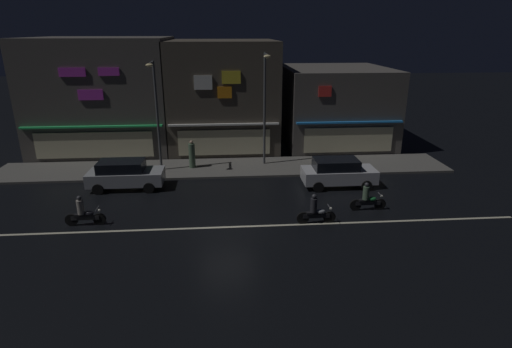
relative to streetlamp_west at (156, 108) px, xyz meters
name	(u,v)px	position (x,y,z in m)	size (l,w,h in m)	color
ground_plane	(226,227)	(4.16, -8.23, -4.25)	(140.00, 140.00, 0.00)	black
lane_divider_stripe	(226,227)	(4.16, -8.23, -4.25)	(28.37, 0.16, 0.01)	beige
sidewalk_far	(225,168)	(4.16, 0.48, -4.18)	(29.86, 3.93, 0.14)	#5B5954
storefront_left_block	(334,106)	(13.11, 6.96, -1.25)	(8.10, 9.19, 6.02)	#56514C
storefront_center_block	(106,94)	(-4.80, 6.78, -0.10)	(9.96, 8.82, 8.31)	#56514C
storefront_right_block	(223,94)	(4.16, 6.75, -0.21)	(8.10, 8.77, 8.09)	#4C443A
streetlamp_west	(156,108)	(0.00, 0.00, 0.00)	(0.44, 1.64, 6.95)	#47494C
streetlamp_mid	(265,101)	(6.86, 0.79, 0.21)	(0.44, 1.64, 7.36)	#47494C
pedestrian_on_sidewalk	(192,155)	(2.00, 0.52, -3.27)	(0.42, 0.42, 1.85)	#4C664C
parked_car_near_kerb	(338,172)	(10.82, -3.26, -3.38)	(4.30, 1.98, 1.67)	silver
parked_car_trailing	(125,174)	(-1.68, -2.64, -3.38)	(4.30, 1.98, 1.67)	#9EA0A5
motorcycle_lead	(367,199)	(11.41, -6.81, -3.62)	(1.90, 0.60, 1.52)	black
motorcycle_following	(83,213)	(-2.57, -7.48, -3.62)	(1.90, 0.60, 1.52)	black
motorcycle_opposite_lane	(315,211)	(8.42, -8.13, -3.62)	(1.90, 0.60, 1.52)	black
traffic_cone	(139,180)	(-1.02, -2.01, -3.98)	(0.36, 0.36, 0.55)	orange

